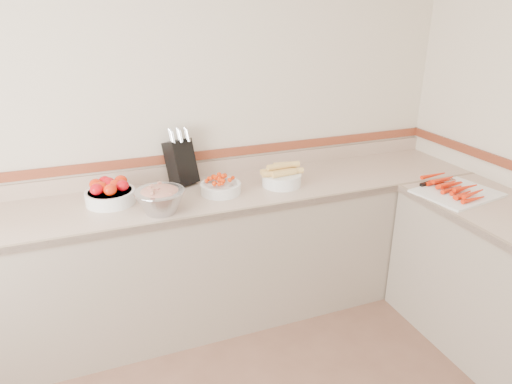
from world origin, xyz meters
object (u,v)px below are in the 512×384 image
object	(u,v)px
cherry_tomato_bowl	(221,186)
corn_bowl	(282,177)
knife_block	(181,161)
tomato_bowl	(110,192)
cutting_board	(456,190)
rhubarb_bowl	(160,199)

from	to	relation	value
cherry_tomato_bowl	corn_bowl	world-z (taller)	corn_bowl
knife_block	tomato_bowl	distance (m)	0.50
cutting_board	knife_block	bearing A→B (deg)	153.24
knife_block	tomato_bowl	size ratio (longest dim) A/B	1.30
rhubarb_bowl	cutting_board	size ratio (longest dim) A/B	0.54
knife_block	cherry_tomato_bowl	xyz separation A→B (m)	(0.19, -0.25, -0.11)
cutting_board	corn_bowl	bearing A→B (deg)	151.45
tomato_bowl	cherry_tomato_bowl	distance (m)	0.66
corn_bowl	cutting_board	bearing A→B (deg)	-28.55
tomato_bowl	corn_bowl	xyz separation A→B (m)	(1.07, -0.10, -0.01)
corn_bowl	cutting_board	xyz separation A→B (m)	(0.96, -0.52, -0.04)
tomato_bowl	cutting_board	bearing A→B (deg)	-17.05
tomato_bowl	rhubarb_bowl	world-z (taller)	rhubarb_bowl
knife_block	cutting_board	distance (m)	1.76
cherry_tomato_bowl	cutting_board	world-z (taller)	cherry_tomato_bowl
knife_block	corn_bowl	world-z (taller)	knife_block
knife_block	cutting_board	bearing A→B (deg)	-26.76
knife_block	tomato_bowl	world-z (taller)	knife_block
rhubarb_bowl	corn_bowl	bearing A→B (deg)	10.01
tomato_bowl	cherry_tomato_bowl	size ratio (longest dim) A/B	1.15
rhubarb_bowl	cutting_board	world-z (taller)	rhubarb_bowl
knife_block	rhubarb_bowl	distance (m)	0.47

